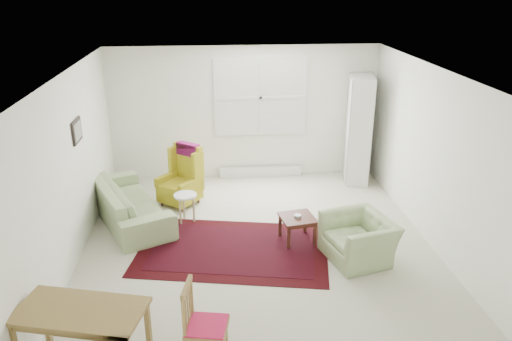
{
  "coord_description": "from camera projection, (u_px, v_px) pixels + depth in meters",
  "views": [
    {
      "loc": [
        -0.6,
        -6.33,
        3.66
      ],
      "look_at": [
        0.0,
        0.3,
        1.05
      ],
      "focal_mm": 35.0,
      "sensor_mm": 36.0,
      "label": 1
    }
  ],
  "objects": [
    {
      "name": "stool",
      "position": [
        186.0,
        208.0,
        7.87
      ],
      "size": [
        0.42,
        0.42,
        0.48
      ],
      "primitive_type": null,
      "rotation": [
        0.0,
        0.0,
        -0.21
      ],
      "color": "white",
      "rests_on": "ground"
    },
    {
      "name": "rug",
      "position": [
        233.0,
        249.0,
        7.13
      ],
      "size": [
        2.94,
        2.18,
        0.03
      ],
      "primitive_type": null,
      "rotation": [
        0.0,
        0.0,
        -0.19
      ],
      "color": "black",
      "rests_on": "ground"
    },
    {
      "name": "wingback_chair",
      "position": [
        179.0,
        176.0,
        8.37
      ],
      "size": [
        0.85,
        0.86,
        1.03
      ],
      "primitive_type": null,
      "rotation": [
        0.0,
        0.0,
        -0.67
      ],
      "color": "#AFA21B",
      "rests_on": "ground"
    },
    {
      "name": "cabinet",
      "position": [
        359.0,
        129.0,
        9.25
      ],
      "size": [
        0.56,
        0.86,
        1.99
      ],
      "primitive_type": null,
      "rotation": [
        0.0,
        0.0,
        -0.18
      ],
      "color": "silver",
      "rests_on": "ground"
    },
    {
      "name": "room",
      "position": [
        258.0,
        159.0,
        6.99
      ],
      "size": [
        5.04,
        5.54,
        2.51
      ],
      "color": "beige",
      "rests_on": "ground"
    },
    {
      "name": "armchair",
      "position": [
        359.0,
        235.0,
        6.81
      ],
      "size": [
        1.02,
        1.1,
        0.72
      ],
      "primitive_type": "imported",
      "rotation": [
        0.0,
        0.0,
        -1.3
      ],
      "color": "#93AA71",
      "rests_on": "ground"
    },
    {
      "name": "desk_chair",
      "position": [
        207.0,
        325.0,
        4.89
      ],
      "size": [
        0.47,
        0.47,
        0.92
      ],
      "primitive_type": null,
      "rotation": [
        0.0,
        0.0,
        1.39
      ],
      "color": "olive",
      "rests_on": "ground"
    },
    {
      "name": "coffee_table",
      "position": [
        297.0,
        229.0,
        7.31
      ],
      "size": [
        0.56,
        0.56,
        0.39
      ],
      "primitive_type": null,
      "rotation": [
        0.0,
        0.0,
        0.18
      ],
      "color": "#481F16",
      "rests_on": "ground"
    },
    {
      "name": "sofa",
      "position": [
        128.0,
        195.0,
        7.86
      ],
      "size": [
        1.63,
        2.26,
        0.85
      ],
      "primitive_type": "imported",
      "rotation": [
        0.0,
        0.0,
        2.0
      ],
      "color": "#93AA71",
      "rests_on": "ground"
    }
  ]
}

